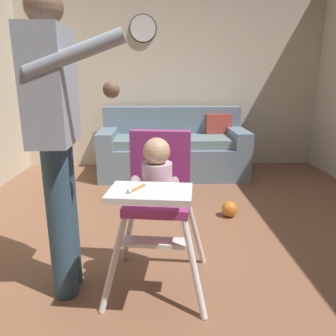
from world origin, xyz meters
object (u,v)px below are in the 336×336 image
adult_standing (57,134)px  toy_ball (230,209)px  high_chair (158,185)px  wall_clock (143,28)px  couch (173,149)px

adult_standing → toy_ball: 1.80m
high_chair → wall_clock: size_ratio=2.62×
couch → wall_clock: size_ratio=5.15×
high_chair → wall_clock: wall_clock is taller
toy_ball → wall_clock: (-0.82, 1.91, 1.79)m
high_chair → couch: bearing=-177.8°
couch → wall_clock: (-0.38, 0.48, 1.53)m
high_chair → toy_ball: high_chair is taller
adult_standing → wall_clock: wall_clock is taller
couch → high_chair: high_chair is taller
couch → adult_standing: size_ratio=1.11×
high_chair → toy_ball: size_ratio=6.39×
toy_ball → wall_clock: 2.75m
toy_ball → adult_standing: bearing=-139.7°
high_chair → toy_ball: 1.33m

